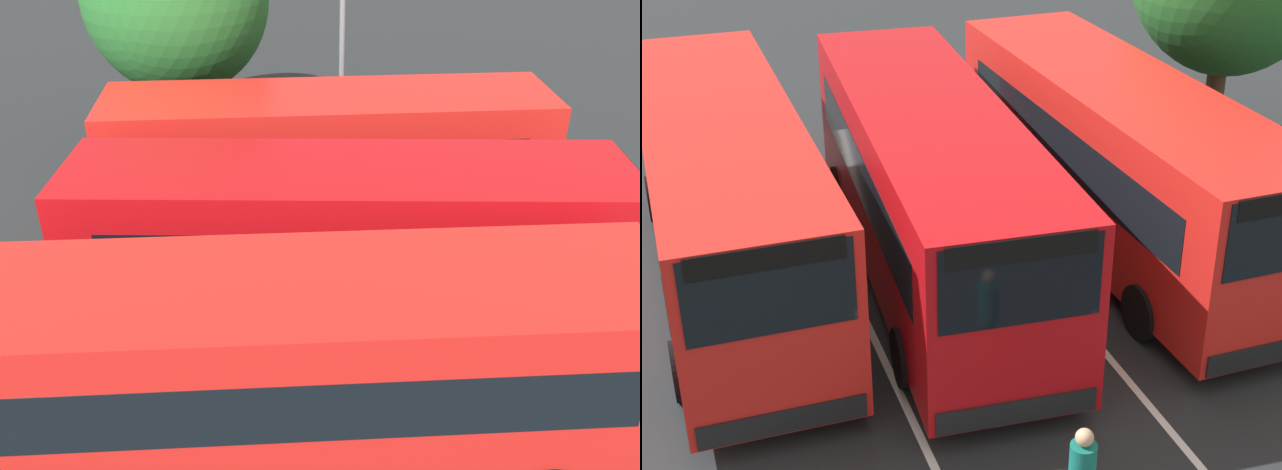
{
  "view_description": "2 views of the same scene",
  "coord_description": "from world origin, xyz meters",
  "views": [
    {
      "loc": [
        0.65,
        -10.9,
        8.22
      ],
      "look_at": [
        -0.67,
        0.85,
        1.22
      ],
      "focal_mm": 39.09,
      "sensor_mm": 36.0,
      "label": 1
    },
    {
      "loc": [
        15.06,
        -2.11,
        8.62
      ],
      "look_at": [
        1.33,
        0.15,
        1.47
      ],
      "focal_mm": 54.25,
      "sensor_mm": 36.0,
      "label": 2
    }
  ],
  "objects": [
    {
      "name": "bus_center_right",
      "position": [
        -0.75,
        3.46,
        1.75
      ],
      "size": [
        10.11,
        4.25,
        3.19
      ],
      "rotation": [
        0.0,
        0.0,
        0.19
      ],
      "color": "red",
      "rests_on": "ground"
    },
    {
      "name": "bus_center_left",
      "position": [
        -0.05,
        -0.16,
        1.75
      ],
      "size": [
        10.03,
        3.45,
        3.19
      ],
      "rotation": [
        0.0,
        0.0,
        0.1
      ],
      "color": "#B70C11",
      "rests_on": "ground"
    },
    {
      "name": "lane_stripe_inner_left",
      "position": [
        0.0,
        1.7,
        0.0
      ],
      "size": [
        14.95,
        2.61,
        0.01
      ],
      "primitive_type": "cube",
      "rotation": [
        0.0,
        0.0,
        0.17
      ],
      "color": "silver",
      "rests_on": "ground"
    },
    {
      "name": "ground_plane",
      "position": [
        0.0,
        0.0,
        0.0
      ],
      "size": [
        72.44,
        72.44,
        0.0
      ],
      "primitive_type": "plane",
      "color": "#232628"
    },
    {
      "name": "street_lamp",
      "position": [
        -0.75,
        6.75,
        3.81
      ],
      "size": [
        0.41,
        2.2,
        6.56
      ],
      "rotation": [
        0.0,
        0.0,
        -1.46
      ],
      "color": "gray",
      "rests_on": "ground"
    },
    {
      "name": "lane_stripe_outer_left",
      "position": [
        0.0,
        -1.7,
        0.0
      ],
      "size": [
        14.95,
        2.61,
        0.01
      ],
      "primitive_type": "cube",
      "rotation": [
        0.0,
        0.0,
        0.17
      ],
      "color": "silver",
      "rests_on": "ground"
    },
    {
      "name": "bus_far_left",
      "position": [
        -0.29,
        -3.63,
        1.75
      ],
      "size": [
        10.1,
        4.13,
        3.19
      ],
      "rotation": [
        0.0,
        0.0,
        0.17
      ],
      "color": "red",
      "rests_on": "ground"
    }
  ]
}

